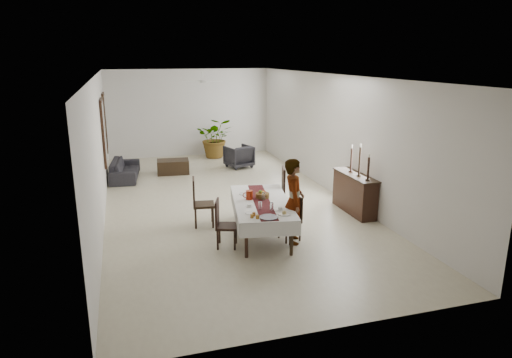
% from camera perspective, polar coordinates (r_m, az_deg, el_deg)
% --- Properties ---
extents(floor, '(6.00, 12.00, 0.00)m').
position_cam_1_polar(floor, '(11.88, -3.72, -2.83)').
color(floor, beige).
rests_on(floor, ground).
extents(ceiling, '(6.00, 12.00, 0.02)m').
position_cam_1_polar(ceiling, '(11.31, -4.00, 12.79)').
color(ceiling, white).
rests_on(ceiling, wall_back).
extents(wall_back, '(6.00, 0.02, 3.20)m').
position_cam_1_polar(wall_back, '(17.33, -8.31, 8.17)').
color(wall_back, silver).
rests_on(wall_back, floor).
extents(wall_front, '(6.00, 0.02, 3.20)m').
position_cam_1_polar(wall_front, '(5.97, 9.09, -5.26)').
color(wall_front, silver).
rests_on(wall_front, floor).
extents(wall_left, '(0.02, 12.00, 3.20)m').
position_cam_1_polar(wall_left, '(11.23, -18.99, 3.75)').
color(wall_left, silver).
rests_on(wall_left, floor).
extents(wall_right, '(0.02, 12.00, 3.20)m').
position_cam_1_polar(wall_right, '(12.48, 9.76, 5.43)').
color(wall_right, silver).
rests_on(wall_right, floor).
extents(dining_table_top, '(1.36, 2.46, 0.05)m').
position_cam_1_polar(dining_table_top, '(9.50, 0.71, -2.98)').
color(dining_table_top, black).
rests_on(dining_table_top, table_leg_fl).
extents(table_leg_fl, '(0.08, 0.08, 0.68)m').
position_cam_1_polar(table_leg_fl, '(8.56, -1.21, -7.69)').
color(table_leg_fl, black).
rests_on(table_leg_fl, floor).
extents(table_leg_fr, '(0.08, 0.08, 0.68)m').
position_cam_1_polar(table_leg_fr, '(8.67, 4.47, -7.42)').
color(table_leg_fr, black).
rests_on(table_leg_fr, floor).
extents(table_leg_bl, '(0.08, 0.08, 0.68)m').
position_cam_1_polar(table_leg_bl, '(10.62, -2.35, -3.08)').
color(table_leg_bl, black).
rests_on(table_leg_bl, floor).
extents(table_leg_br, '(0.08, 0.08, 0.68)m').
position_cam_1_polar(table_leg_br, '(10.72, 2.21, -2.91)').
color(table_leg_br, black).
rests_on(table_leg_br, floor).
extents(tablecloth_top, '(1.56, 2.66, 0.01)m').
position_cam_1_polar(tablecloth_top, '(9.50, 0.71, -2.81)').
color(tablecloth_top, silver).
rests_on(tablecloth_top, dining_table_top).
extents(tablecloth_drape_left, '(0.44, 2.47, 0.29)m').
position_cam_1_polar(tablecloth_drape_left, '(9.49, -2.70, -3.74)').
color(tablecloth_drape_left, silver).
rests_on(tablecloth_drape_left, dining_table_top).
extents(tablecloth_drape_right, '(0.44, 2.47, 0.29)m').
position_cam_1_polar(tablecloth_drape_right, '(9.63, 4.06, -3.48)').
color(tablecloth_drape_right, white).
rests_on(tablecloth_drape_right, dining_table_top).
extents(tablecloth_drape_near, '(1.13, 0.21, 0.29)m').
position_cam_1_polar(tablecloth_drape_near, '(8.38, 1.80, -6.34)').
color(tablecloth_drape_near, silver).
rests_on(tablecloth_drape_near, dining_table_top).
extents(tablecloth_drape_far, '(1.13, 0.21, 0.29)m').
position_cam_1_polar(tablecloth_drape_far, '(10.72, -0.15, -1.48)').
color(tablecloth_drape_far, white).
rests_on(tablecloth_drape_far, dining_table_top).
extents(table_runner, '(0.75, 2.45, 0.00)m').
position_cam_1_polar(table_runner, '(9.49, 0.71, -2.76)').
color(table_runner, '#58191B').
rests_on(table_runner, tablecloth_top).
extents(red_pitcher, '(0.17, 0.17, 0.19)m').
position_cam_1_polar(red_pitcher, '(9.58, -0.84, -2.01)').
color(red_pitcher, '#96220A').
rests_on(red_pitcher, tablecloth_top).
extents(pitcher_handle, '(0.12, 0.04, 0.12)m').
position_cam_1_polar(pitcher_handle, '(9.57, -1.33, -2.03)').
color(pitcher_handle, maroon).
rests_on(pitcher_handle, red_pitcher).
extents(wine_glass_near, '(0.07, 0.07, 0.16)m').
position_cam_1_polar(wine_glass_near, '(8.89, 1.98, -3.49)').
color(wine_glass_near, white).
rests_on(wine_glass_near, tablecloth_top).
extents(wine_glass_mid, '(0.07, 0.07, 0.16)m').
position_cam_1_polar(wine_glass_mid, '(8.95, 0.53, -3.34)').
color(wine_glass_mid, white).
rests_on(wine_glass_mid, tablecloth_top).
extents(wine_glass_far, '(0.07, 0.07, 0.16)m').
position_cam_1_polar(wine_glass_far, '(9.52, 0.96, -2.20)').
color(wine_glass_far, white).
rests_on(wine_glass_far, tablecloth_top).
extents(teacup_right, '(0.09, 0.09, 0.06)m').
position_cam_1_polar(teacup_right, '(8.98, 3.03, -3.67)').
color(teacup_right, white).
rests_on(teacup_right, saucer_right).
extents(saucer_right, '(0.15, 0.15, 0.01)m').
position_cam_1_polar(saucer_right, '(8.99, 3.03, -3.81)').
color(saucer_right, white).
rests_on(saucer_right, tablecloth_top).
extents(teacup_left, '(0.09, 0.09, 0.06)m').
position_cam_1_polar(teacup_left, '(9.13, -0.83, -3.32)').
color(teacup_left, white).
rests_on(teacup_left, saucer_left).
extents(saucer_left, '(0.15, 0.15, 0.01)m').
position_cam_1_polar(saucer_left, '(9.14, -0.83, -3.46)').
color(saucer_left, white).
rests_on(saucer_left, tablecloth_top).
extents(plate_near_right, '(0.23, 0.23, 0.01)m').
position_cam_1_polar(plate_near_right, '(8.72, 3.54, -4.41)').
color(plate_near_right, silver).
rests_on(plate_near_right, tablecloth_top).
extents(bread_near_right, '(0.09, 0.09, 0.09)m').
position_cam_1_polar(bread_near_right, '(8.71, 3.54, -4.24)').
color(bread_near_right, tan).
rests_on(bread_near_right, plate_near_right).
extents(plate_near_left, '(0.23, 0.23, 0.01)m').
position_cam_1_polar(plate_near_left, '(8.77, -0.57, -4.25)').
color(plate_near_left, white).
rests_on(plate_near_left, tablecloth_top).
extents(plate_far_left, '(0.23, 0.23, 0.01)m').
position_cam_1_polar(plate_far_left, '(9.96, -1.46, -1.86)').
color(plate_far_left, silver).
rests_on(plate_far_left, tablecloth_top).
extents(serving_tray, '(0.35, 0.35, 0.02)m').
position_cam_1_polar(serving_tray, '(8.54, 1.59, -4.81)').
color(serving_tray, '#39393D').
rests_on(serving_tray, tablecloth_top).
extents(jam_jar_a, '(0.06, 0.06, 0.07)m').
position_cam_1_polar(jam_jar_a, '(8.47, 0.18, -4.76)').
color(jam_jar_a, '#985D16').
rests_on(jam_jar_a, tablecloth_top).
extents(jam_jar_b, '(0.06, 0.06, 0.07)m').
position_cam_1_polar(jam_jar_b, '(8.52, -0.52, -4.66)').
color(jam_jar_b, '#915A15').
rests_on(jam_jar_b, tablecloth_top).
extents(jam_jar_c, '(0.06, 0.06, 0.07)m').
position_cam_1_polar(jam_jar_c, '(8.61, -0.26, -4.43)').
color(jam_jar_c, '#8E4D14').
rests_on(jam_jar_c, tablecloth_top).
extents(fruit_basket, '(0.29, 0.29, 0.10)m').
position_cam_1_polar(fruit_basket, '(9.71, 0.81, -2.06)').
color(fruit_basket, brown).
rests_on(fruit_basket, tablecloth_top).
extents(fruit_red, '(0.09, 0.09, 0.09)m').
position_cam_1_polar(fruit_red, '(9.71, 0.97, -1.61)').
color(fruit_red, '#A81E10').
rests_on(fruit_red, fruit_basket).
extents(fruit_green, '(0.08, 0.08, 0.08)m').
position_cam_1_polar(fruit_green, '(9.72, 0.56, -1.60)').
color(fruit_green, '#537322').
rests_on(fruit_green, fruit_basket).
extents(fruit_yellow, '(0.08, 0.08, 0.08)m').
position_cam_1_polar(fruit_yellow, '(9.65, 0.85, -1.73)').
color(fruit_yellow, gold).
rests_on(fruit_yellow, fruit_basket).
extents(chair_right_near_seat, '(0.44, 0.44, 0.04)m').
position_cam_1_polar(chair_right_near_seat, '(9.36, 4.21, -5.24)').
color(chair_right_near_seat, black).
rests_on(chair_right_near_seat, chair_right_near_leg_fl).
extents(chair_right_near_leg_fl, '(0.04, 0.04, 0.38)m').
position_cam_1_polar(chair_right_near_leg_fl, '(9.39, 5.51, -6.61)').
color(chair_right_near_leg_fl, black).
rests_on(chair_right_near_leg_fl, floor).
extents(chair_right_near_leg_fr, '(0.04, 0.04, 0.38)m').
position_cam_1_polar(chair_right_near_leg_fr, '(9.64, 4.54, -5.99)').
color(chair_right_near_leg_fr, black).
rests_on(chair_right_near_leg_fr, floor).
extents(chair_right_near_leg_bl, '(0.04, 0.04, 0.38)m').
position_cam_1_polar(chair_right_near_leg_bl, '(9.24, 3.81, -6.94)').
color(chair_right_near_leg_bl, black).
rests_on(chair_right_near_leg_bl, floor).
extents(chair_right_near_leg_br, '(0.04, 0.04, 0.38)m').
position_cam_1_polar(chair_right_near_leg_br, '(9.50, 2.87, -6.30)').
color(chair_right_near_leg_br, black).
rests_on(chair_right_near_leg_br, floor).
extents(chair_right_near_back, '(0.09, 0.39, 0.49)m').
position_cam_1_polar(chair_right_near_back, '(9.36, 5.18, -3.55)').
color(chair_right_near_back, black).
rests_on(chair_right_near_back, chair_right_near_seat).
extents(chair_right_far_seat, '(0.60, 0.60, 0.06)m').
position_cam_1_polar(chair_right_far_seat, '(10.70, 2.24, -1.96)').
color(chair_right_far_seat, black).
rests_on(chair_right_far_seat, chair_right_far_leg_fl).
extents(chair_right_far_leg_fl, '(0.06, 0.06, 0.49)m').
position_cam_1_polar(chair_right_far_leg_fl, '(10.61, 3.39, -3.67)').
color(chair_right_far_leg_fl, black).
rests_on(chair_right_far_leg_fl, floor).
extents(chair_right_far_leg_fr, '(0.06, 0.06, 0.49)m').
position_cam_1_polar(chair_right_far_leg_fr, '(10.99, 3.20, -2.99)').
color(chair_right_far_leg_fr, black).
rests_on(chair_right_far_leg_fr, floor).
extents(chair_right_far_leg_bl, '(0.06, 0.06, 0.49)m').
position_cam_1_polar(chair_right_far_leg_bl, '(10.58, 1.22, -3.70)').
color(chair_right_far_leg_bl, black).
rests_on(chair_right_far_leg_bl, floor).
extents(chair_right_far_leg_br, '(0.06, 0.06, 0.49)m').
position_cam_1_polar(chair_right_far_leg_br, '(10.96, 1.11, -3.02)').
color(chair_right_far_leg_br, black).
rests_on(chair_right_far_leg_br, floor).
extents(chair_right_far_back, '(0.17, 0.49, 0.62)m').
position_cam_1_polar(chair_right_far_back, '(10.63, 3.46, -0.23)').
color(chair_right_far_back, black).
rests_on(chair_right_far_back, chair_right_far_seat).
extents(chair_left_near_seat, '(0.52, 0.52, 0.05)m').
position_cam_1_polar(chair_left_near_seat, '(9.01, -3.67, -5.93)').
color(chair_left_near_seat, black).
rests_on(chair_left_near_seat, chair_left_near_leg_fl).
extents(chair_left_near_leg_fl, '(0.05, 0.05, 0.40)m').
position_cam_1_polar(chair_left_near_leg_fl, '(9.26, -4.58, -6.84)').
color(chair_left_near_leg_fl, black).
rests_on(chair_left_near_leg_fl, floor).
extents(chair_left_near_leg_fr, '(0.05, 0.05, 0.40)m').
position_cam_1_polar(chair_left_near_leg_fr, '(8.95, -4.82, -7.64)').
color(chair_left_near_leg_fr, black).
rests_on(chair_left_near_leg_fr, floor).
extents(chair_left_near_leg_bl, '(0.05, 0.05, 0.40)m').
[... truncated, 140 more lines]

